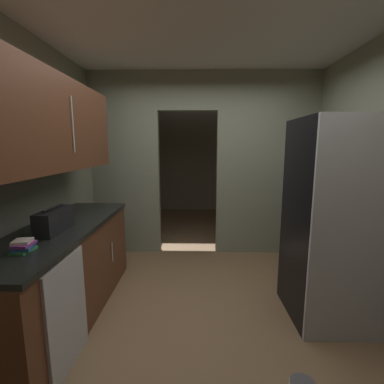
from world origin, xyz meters
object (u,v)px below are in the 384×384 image
(boombox, at_px, (54,221))
(book_stack, at_px, (23,246))
(refrigerator, at_px, (340,222))
(dishwasher, at_px, (68,314))

(boombox, height_order, book_stack, boombox)
(refrigerator, bearing_deg, boombox, -174.95)
(refrigerator, xyz_separation_m, dishwasher, (-2.25, -0.66, -0.52))
(dishwasher, distance_m, book_stack, 0.58)
(dishwasher, bearing_deg, book_stack, -177.87)
(refrigerator, xyz_separation_m, boombox, (-2.54, -0.22, 0.06))
(refrigerator, xyz_separation_m, book_stack, (-2.52, -0.67, 0.00))
(refrigerator, distance_m, book_stack, 2.61)
(refrigerator, bearing_deg, book_stack, -165.01)
(dishwasher, relative_size, boombox, 1.97)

